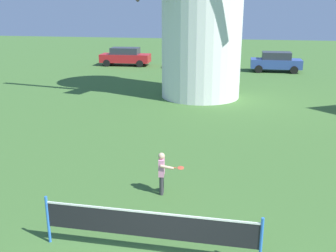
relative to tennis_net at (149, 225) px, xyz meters
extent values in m
cylinder|color=white|center=(-0.72, 15.10, 4.28)|extent=(4.39, 4.39, 9.92)
cylinder|color=blue|center=(-2.24, 0.00, -0.13)|extent=(0.06, 0.06, 1.10)
cylinder|color=blue|center=(2.24, 0.00, -0.13)|extent=(0.06, 0.06, 1.10)
cube|color=black|center=(0.00, 0.00, -0.01)|extent=(4.43, 0.01, 0.55)
cube|color=white|center=(0.00, 0.00, 0.29)|extent=(4.43, 0.02, 0.04)
cylinder|color=#333338|center=(-0.33, 2.81, -0.41)|extent=(0.11, 0.11, 0.54)
cylinder|color=#333338|center=(-0.32, 2.67, -0.41)|extent=(0.11, 0.11, 0.54)
cube|color=pink|center=(-0.33, 2.74, 0.10)|extent=(0.17, 0.28, 0.48)
sphere|color=#DBB28E|center=(-0.33, 2.74, 0.43)|extent=(0.18, 0.18, 0.18)
cylinder|color=#DBB28E|center=(-0.34, 2.91, 0.08)|extent=(0.08, 0.08, 0.36)
cylinder|color=#DBB28E|center=(-0.15, 2.60, 0.17)|extent=(0.37, 0.11, 0.14)
cylinder|color=#D84C33|center=(0.00, 2.62, 0.17)|extent=(0.22, 0.05, 0.04)
ellipsoid|color=#D84C33|center=(0.21, 2.64, 0.17)|extent=(0.20, 0.26, 0.03)
cube|color=red|center=(-8.66, 26.24, -0.03)|extent=(4.39, 1.93, 0.70)
cube|color=#2D333D|center=(-8.66, 26.24, 0.60)|extent=(2.49, 1.62, 0.56)
cylinder|color=black|center=(-7.25, 27.17, -0.38)|extent=(0.61, 0.21, 0.60)
cylinder|color=black|center=(-7.15, 25.47, -0.38)|extent=(0.61, 0.21, 0.60)
cylinder|color=black|center=(-10.17, 27.01, -0.38)|extent=(0.61, 0.21, 0.60)
cylinder|color=black|center=(-10.08, 25.31, -0.38)|extent=(0.61, 0.21, 0.60)
cube|color=#999919|center=(-2.47, 25.99, -0.03)|extent=(4.28, 1.83, 0.70)
cube|color=#2D333D|center=(-2.47, 25.99, 0.60)|extent=(2.41, 1.57, 0.56)
cylinder|color=black|center=(-1.06, 26.88, -0.38)|extent=(0.61, 0.20, 0.60)
cylinder|color=black|center=(-1.01, 25.18, -0.38)|extent=(0.61, 0.20, 0.60)
cylinder|color=black|center=(-3.94, 26.79, -0.38)|extent=(0.61, 0.20, 0.60)
cylinder|color=black|center=(-3.88, 25.09, -0.38)|extent=(0.61, 0.20, 0.60)
cube|color=#334C99|center=(4.10, 25.24, -0.03)|extent=(3.93, 1.74, 0.70)
cube|color=#2D333D|center=(4.10, 25.24, 0.60)|extent=(2.21, 1.52, 0.56)
cylinder|color=black|center=(5.42, 26.11, -0.38)|extent=(0.60, 0.19, 0.60)
cylinder|color=black|center=(5.44, 24.41, -0.38)|extent=(0.60, 0.19, 0.60)
cylinder|color=black|center=(2.76, 26.08, -0.38)|extent=(0.60, 0.19, 0.60)
cylinder|color=black|center=(2.77, 24.38, -0.38)|extent=(0.60, 0.19, 0.60)
camera|label=1|loc=(1.74, -6.74, 4.24)|focal=41.52mm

